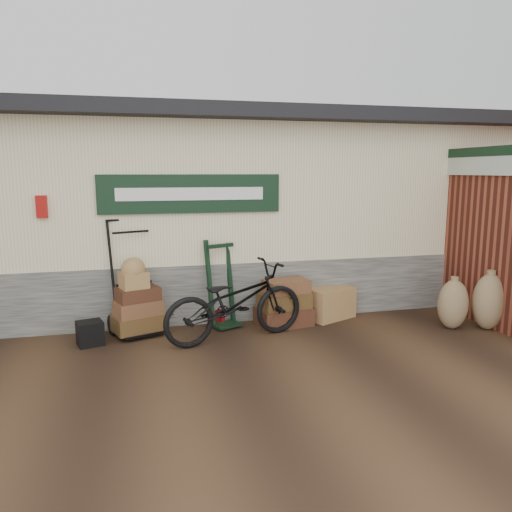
{
  "coord_description": "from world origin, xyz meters",
  "views": [
    {
      "loc": [
        -1.11,
        -6.21,
        2.27
      ],
      "look_at": [
        0.64,
        0.9,
        1.02
      ],
      "focal_mm": 35.0,
      "sensor_mm": 36.0,
      "label": 1
    }
  ],
  "objects_px": {
    "black_trunk": "(90,333)",
    "porter_trolley": "(133,276)",
    "green_barrow": "(221,283)",
    "suitcase_stack": "(284,302)",
    "wicker_hamper": "(329,303)",
    "bicycle": "(235,298)"
  },
  "relations": [
    {
      "from": "porter_trolley",
      "to": "suitcase_stack",
      "type": "xyz_separation_m",
      "value": [
        2.16,
        -0.2,
        -0.47
      ]
    },
    {
      "from": "suitcase_stack",
      "to": "wicker_hamper",
      "type": "bearing_deg",
      "value": 14.09
    },
    {
      "from": "green_barrow",
      "to": "wicker_hamper",
      "type": "xyz_separation_m",
      "value": [
        1.69,
        -0.0,
        -0.4
      ]
    },
    {
      "from": "black_trunk",
      "to": "suitcase_stack",
      "type": "bearing_deg",
      "value": 4.58
    },
    {
      "from": "wicker_hamper",
      "to": "black_trunk",
      "type": "xyz_separation_m",
      "value": [
        -3.53,
        -0.42,
        -0.08
      ]
    },
    {
      "from": "porter_trolley",
      "to": "wicker_hamper",
      "type": "distance_m",
      "value": 3.01
    },
    {
      "from": "wicker_hamper",
      "to": "porter_trolley",
      "type": "bearing_deg",
      "value": 180.0
    },
    {
      "from": "green_barrow",
      "to": "black_trunk",
      "type": "bearing_deg",
      "value": 169.78
    },
    {
      "from": "wicker_hamper",
      "to": "bicycle",
      "type": "distance_m",
      "value": 1.79
    },
    {
      "from": "black_trunk",
      "to": "porter_trolley",
      "type": "bearing_deg",
      "value": 36.2
    },
    {
      "from": "green_barrow",
      "to": "porter_trolley",
      "type": "bearing_deg",
      "value": 156.94
    },
    {
      "from": "bicycle",
      "to": "green_barrow",
      "type": "bearing_deg",
      "value": -8.26
    },
    {
      "from": "suitcase_stack",
      "to": "wicker_hamper",
      "type": "distance_m",
      "value": 0.82
    },
    {
      "from": "porter_trolley",
      "to": "wicker_hamper",
      "type": "bearing_deg",
      "value": -19.79
    },
    {
      "from": "suitcase_stack",
      "to": "black_trunk",
      "type": "distance_m",
      "value": 2.75
    },
    {
      "from": "porter_trolley",
      "to": "green_barrow",
      "type": "bearing_deg",
      "value": -19.79
    },
    {
      "from": "suitcase_stack",
      "to": "porter_trolley",
      "type": "bearing_deg",
      "value": 174.75
    },
    {
      "from": "porter_trolley",
      "to": "green_barrow",
      "type": "height_order",
      "value": "porter_trolley"
    },
    {
      "from": "black_trunk",
      "to": "green_barrow",
      "type": "bearing_deg",
      "value": 12.84
    },
    {
      "from": "bicycle",
      "to": "wicker_hamper",
      "type": "bearing_deg",
      "value": -81.47
    },
    {
      "from": "bicycle",
      "to": "black_trunk",
      "type": "bearing_deg",
      "value": 68.53
    },
    {
      "from": "porter_trolley",
      "to": "wicker_hamper",
      "type": "xyz_separation_m",
      "value": [
        2.96,
        -0.0,
        -0.58
      ]
    }
  ]
}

